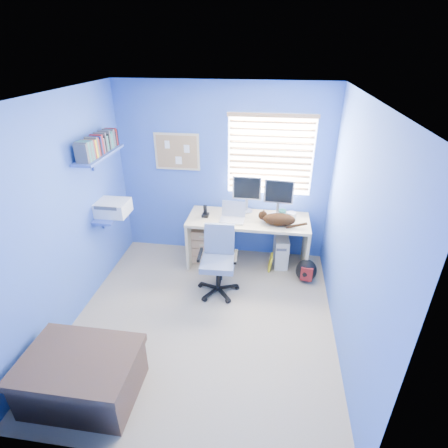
# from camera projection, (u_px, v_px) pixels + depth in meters

# --- Properties ---
(floor) EXTENTS (3.00, 3.20, 0.00)m
(floor) POSITION_uv_depth(u_px,v_px,m) (204.00, 319.00, 4.14)
(floor) COLOR tan
(floor) RESTS_ON ground
(ceiling) EXTENTS (3.00, 3.20, 0.00)m
(ceiling) POSITION_uv_depth(u_px,v_px,m) (196.00, 97.00, 2.97)
(ceiling) COLOR white
(ceiling) RESTS_ON wall_back
(wall_back) EXTENTS (3.00, 0.01, 2.50)m
(wall_back) POSITION_uv_depth(u_px,v_px,m) (223.00, 174.00, 4.96)
(wall_back) COLOR #446AC5
(wall_back) RESTS_ON ground
(wall_front) EXTENTS (3.00, 0.01, 2.50)m
(wall_front) POSITION_uv_depth(u_px,v_px,m) (148.00, 347.00, 2.15)
(wall_front) COLOR #446AC5
(wall_front) RESTS_ON ground
(wall_left) EXTENTS (0.01, 3.20, 2.50)m
(wall_left) POSITION_uv_depth(u_px,v_px,m) (63.00, 217.00, 3.74)
(wall_left) COLOR #446AC5
(wall_left) RESTS_ON ground
(wall_right) EXTENTS (0.01, 3.20, 2.50)m
(wall_right) POSITION_uv_depth(u_px,v_px,m) (353.00, 237.00, 3.37)
(wall_right) COLOR #446AC5
(wall_right) RESTS_ON ground
(desk) EXTENTS (1.68, 0.65, 0.74)m
(desk) POSITION_uv_depth(u_px,v_px,m) (248.00, 242.00, 5.01)
(desk) COLOR tan
(desk) RESTS_ON floor
(laptop) EXTENTS (0.34, 0.27, 0.22)m
(laptop) POSITION_uv_depth(u_px,v_px,m) (232.00, 213.00, 4.74)
(laptop) COLOR silver
(laptop) RESTS_ON desk
(monitor_left) EXTENTS (0.40, 0.13, 0.54)m
(monitor_left) POSITION_uv_depth(u_px,v_px,m) (247.00, 194.00, 4.92)
(monitor_left) COLOR silver
(monitor_left) RESTS_ON desk
(monitor_right) EXTENTS (0.41, 0.15, 0.54)m
(monitor_right) POSITION_uv_depth(u_px,v_px,m) (278.00, 198.00, 4.81)
(monitor_right) COLOR silver
(monitor_right) RESTS_ON desk
(phone) EXTENTS (0.09, 0.11, 0.17)m
(phone) POSITION_uv_depth(u_px,v_px,m) (205.00, 211.00, 4.86)
(phone) COLOR black
(phone) RESTS_ON desk
(mug) EXTENTS (0.10, 0.09, 0.10)m
(mug) POSITION_uv_depth(u_px,v_px,m) (282.00, 213.00, 4.87)
(mug) COLOR #2C7C6C
(mug) RESTS_ON desk
(cd_spindle) EXTENTS (0.13, 0.13, 0.07)m
(cd_spindle) POSITION_uv_depth(u_px,v_px,m) (291.00, 215.00, 4.87)
(cd_spindle) COLOR silver
(cd_spindle) RESTS_ON desk
(cat) EXTENTS (0.48, 0.34, 0.16)m
(cat) POSITION_uv_depth(u_px,v_px,m) (279.00, 219.00, 4.65)
(cat) COLOR black
(cat) RESTS_ON desk
(tower_pc) EXTENTS (0.22, 0.45, 0.45)m
(tower_pc) POSITION_uv_depth(u_px,v_px,m) (281.00, 249.00, 5.10)
(tower_pc) COLOR beige
(tower_pc) RESTS_ON floor
(drawer_boxes) EXTENTS (0.35, 0.28, 0.54)m
(drawer_boxes) POSITION_uv_depth(u_px,v_px,m) (205.00, 244.00, 5.14)
(drawer_boxes) COLOR tan
(drawer_boxes) RESTS_ON floor
(yellow_book) EXTENTS (0.03, 0.17, 0.24)m
(yellow_book) POSITION_uv_depth(u_px,v_px,m) (270.00, 262.00, 4.99)
(yellow_book) COLOR yellow
(yellow_book) RESTS_ON floor
(backpack) EXTENTS (0.31, 0.26, 0.33)m
(backpack) POSITION_uv_depth(u_px,v_px,m) (306.00, 271.00, 4.73)
(backpack) COLOR black
(backpack) RESTS_ON floor
(bed_corner) EXTENTS (0.97, 0.69, 0.46)m
(bed_corner) POSITION_uv_depth(u_px,v_px,m) (82.00, 376.00, 3.16)
(bed_corner) COLOR brown
(bed_corner) RESTS_ON floor
(office_chair) EXTENTS (0.54, 0.54, 0.89)m
(office_chair) POSITION_uv_depth(u_px,v_px,m) (218.00, 269.00, 4.48)
(office_chair) COLOR black
(office_chair) RESTS_ON floor
(window_blinds) EXTENTS (1.15, 0.05, 1.10)m
(window_blinds) POSITION_uv_depth(u_px,v_px,m) (270.00, 156.00, 4.71)
(window_blinds) COLOR white
(window_blinds) RESTS_ON ground
(corkboard) EXTENTS (0.64, 0.02, 0.52)m
(corkboard) POSITION_uv_depth(u_px,v_px,m) (177.00, 152.00, 4.88)
(corkboard) COLOR tan
(corkboard) RESTS_ON ground
(wall_shelves) EXTENTS (0.42, 0.90, 1.05)m
(wall_shelves) POSITION_uv_depth(u_px,v_px,m) (105.00, 177.00, 4.30)
(wall_shelves) COLOR #3A55B1
(wall_shelves) RESTS_ON ground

